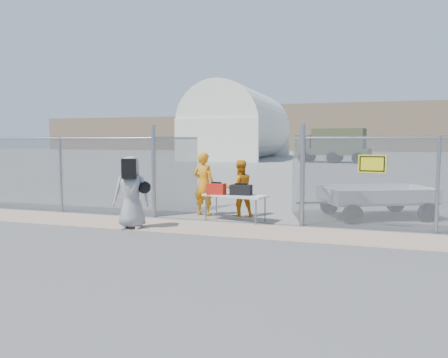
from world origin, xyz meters
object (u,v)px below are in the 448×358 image
(visitor, at_px, (131,192))
(utility_trailer, at_px, (376,201))
(folding_table, at_px, (235,208))
(security_worker_right, at_px, (240,188))
(security_worker_left, at_px, (204,184))

(visitor, distance_m, utility_trailer, 6.48)
(visitor, bearing_deg, folding_table, 21.20)
(folding_table, relative_size, security_worker_right, 1.04)
(security_worker_left, relative_size, visitor, 1.02)
(security_worker_left, bearing_deg, visitor, 77.32)
(folding_table, relative_size, security_worker_left, 0.92)
(security_worker_right, relative_size, visitor, 0.90)
(security_worker_left, distance_m, visitor, 2.40)
(security_worker_left, distance_m, security_worker_right, 1.00)
(security_worker_left, height_order, utility_trailer, security_worker_left)
(utility_trailer, bearing_deg, visitor, -174.60)
(utility_trailer, bearing_deg, security_worker_left, 168.63)
(security_worker_left, bearing_deg, security_worker_right, -158.65)
(folding_table, distance_m, security_worker_left, 1.29)
(security_worker_left, xyz_separation_m, utility_trailer, (4.55, 1.10, -0.44))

